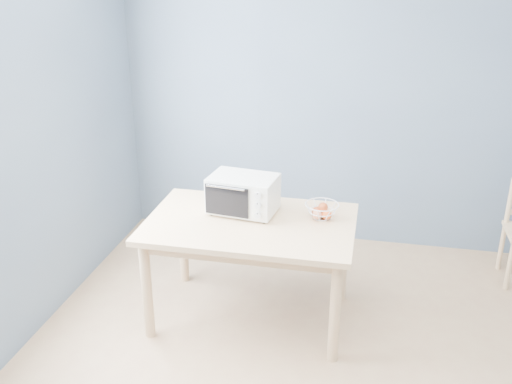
# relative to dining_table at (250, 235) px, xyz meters

# --- Properties ---
(room) EXTENTS (4.01, 4.51, 2.61)m
(room) POSITION_rel_dining_table_xyz_m (0.60, -0.88, 0.65)
(room) COLOR tan
(room) RESTS_ON ground
(dining_table) EXTENTS (1.40, 0.90, 0.75)m
(dining_table) POSITION_rel_dining_table_xyz_m (0.00, 0.00, 0.00)
(dining_table) COLOR #DBB783
(dining_table) RESTS_ON ground
(toaster_oven) EXTENTS (0.49, 0.37, 0.27)m
(toaster_oven) POSITION_rel_dining_table_xyz_m (-0.10, 0.13, 0.24)
(toaster_oven) COLOR silver
(toaster_oven) RESTS_ON dining_table
(fruit_basket) EXTENTS (0.26, 0.26, 0.12)m
(fruit_basket) POSITION_rel_dining_table_xyz_m (0.46, 0.14, 0.16)
(fruit_basket) COLOR white
(fruit_basket) RESTS_ON dining_table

